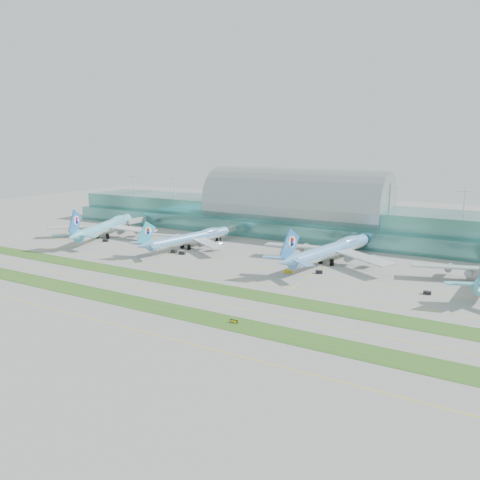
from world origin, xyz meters
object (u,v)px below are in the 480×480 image
Objects in this scene: terminal at (295,213)px; airliner_a at (106,226)px; airliner_b at (191,238)px; taxiway_sign_east at (234,321)px; airliner_c at (331,249)px.

airliner_a is (-100.81, -70.30, -7.17)m from terminal.
terminal reaches higher than airliner_a.
terminal reaches higher than airliner_b.
airliner_c is at bearing 86.63° from taxiway_sign_east.
airliner_c reaches higher than airliner_b.
terminal reaches higher than airliner_c.
airliner_b is (-35.17, -69.20, -8.22)m from terminal.
airliner_a is at bearing -145.11° from terminal.
airliner_b is 81.61m from airliner_c.
airliner_a reaches higher than airliner_b.
airliner_a is 0.99× the size of airliner_c.
airliner_b reaches higher than taxiway_sign_east.
terminal is 4.84× the size of airliner_b.
taxiway_sign_east is at bearing -50.06° from airliner_a.
terminal is 162.84m from taxiway_sign_east.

